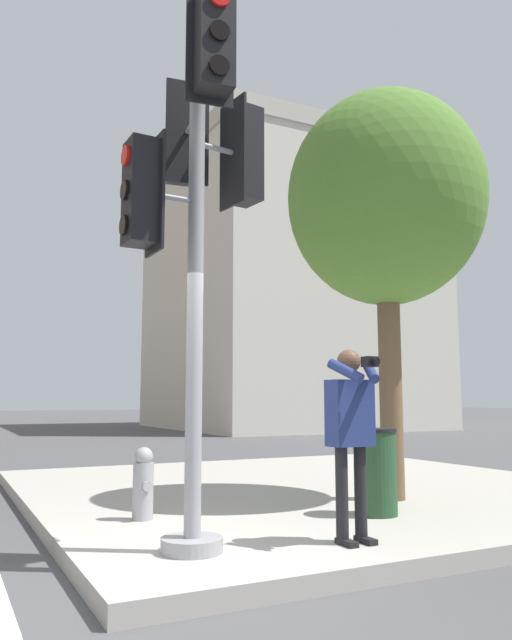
# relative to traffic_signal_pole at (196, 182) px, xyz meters

# --- Properties ---
(ground_plane) EXTENTS (160.00, 160.00, 0.00)m
(ground_plane) POSITION_rel_traffic_signal_pole_xyz_m (-0.43, -0.50, -3.33)
(ground_plane) COLOR #4C4C4F
(sidewalk_corner) EXTENTS (8.00, 8.00, 0.17)m
(sidewalk_corner) POSITION_rel_traffic_signal_pole_xyz_m (3.07, 3.00, -3.25)
(sidewalk_corner) COLOR #ADA89E
(sidewalk_corner) RESTS_ON ground_plane
(traffic_signal_pole) EXTENTS (1.33, 1.33, 5.25)m
(traffic_signal_pole) POSITION_rel_traffic_signal_pole_xyz_m (0.00, 0.00, 0.00)
(traffic_signal_pole) COLOR #939399
(traffic_signal_pole) RESTS_ON sidewalk_corner
(person_photographer) EXTENTS (0.50, 0.53, 1.70)m
(person_photographer) POSITION_rel_traffic_signal_pole_xyz_m (1.37, -0.34, -2.14)
(person_photographer) COLOR black
(person_photographer) RESTS_ON sidewalk_corner
(street_tree) EXTENTS (2.60, 2.60, 5.34)m
(street_tree) POSITION_rel_traffic_signal_pole_xyz_m (3.24, 1.40, 0.72)
(street_tree) COLOR brown
(street_tree) RESTS_ON sidewalk_corner
(fire_hydrant) EXTENTS (0.22, 0.28, 0.75)m
(fire_hydrant) POSITION_rel_traffic_signal_pole_xyz_m (0.04, 1.53, -2.79)
(fire_hydrant) COLOR #99999E
(fire_hydrant) RESTS_ON sidewalk_corner
(trash_bin) EXTENTS (0.49, 0.49, 0.93)m
(trash_bin) POSITION_rel_traffic_signal_pole_xyz_m (2.39, 0.65, -2.69)
(trash_bin) COLOR #234728
(trash_bin) RESTS_ON sidewalk_corner
(building_right) EXTENTS (11.83, 12.44, 13.85)m
(building_right) POSITION_rel_traffic_signal_pole_xyz_m (13.80, 22.73, 3.61)
(building_right) COLOR beige
(building_right) RESTS_ON ground_plane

